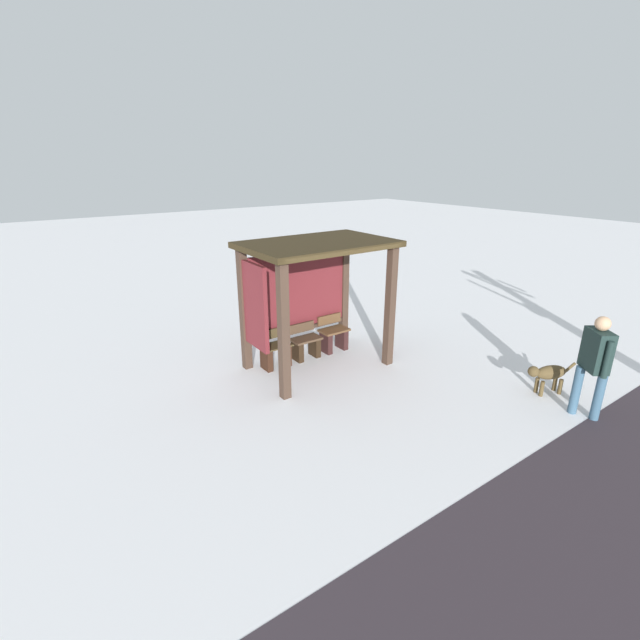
{
  "coord_description": "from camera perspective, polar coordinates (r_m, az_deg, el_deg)",
  "views": [
    {
      "loc": [
        -4.76,
        -6.82,
        3.96
      ],
      "look_at": [
        0.1,
        0.07,
        0.94
      ],
      "focal_mm": 25.19,
      "sensor_mm": 36.0,
      "label": 1
    }
  ],
  "objects": [
    {
      "name": "ground_plane",
      "position": [
        9.21,
        -0.24,
        -5.76
      ],
      "size": [
        60.0,
        60.0,
        0.0
      ],
      "primitive_type": "plane",
      "color": "silver"
    },
    {
      "name": "bus_shelter",
      "position": [
        8.69,
        -1.64,
        5.67
      ],
      "size": [
        2.78,
        1.82,
        2.53
      ],
      "color": "#3D2C22",
      "rests_on": "ground"
    },
    {
      "name": "bench_left_inside",
      "position": [
        9.09,
        -5.7,
        -4.14
      ],
      "size": [
        0.63,
        0.39,
        0.75
      ],
      "color": "#40331D",
      "rests_on": "ground"
    },
    {
      "name": "bench_center_inside",
      "position": [
        9.44,
        -1.84,
        -3.13
      ],
      "size": [
        0.63,
        0.37,
        0.74
      ],
      "color": "#473323",
      "rests_on": "ground"
    },
    {
      "name": "bench_right_inside",
      "position": [
        9.82,
        1.72,
        -2.09
      ],
      "size": [
        0.63,
        0.4,
        0.77
      ],
      "color": "brown",
      "rests_on": "ground"
    },
    {
      "name": "person_walking",
      "position": [
        8.26,
        31.54,
        -4.25
      ],
      "size": [
        0.48,
        0.59,
        1.72
      ],
      "color": "#1B2D2A",
      "rests_on": "ground"
    },
    {
      "name": "dog",
      "position": [
        8.96,
        27.01,
        -6.09
      ],
      "size": [
        0.87,
        0.46,
        0.56
      ],
      "color": "#503F24",
      "rests_on": "ground"
    }
  ]
}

